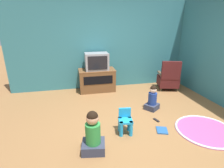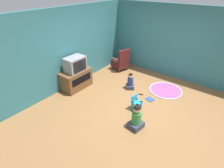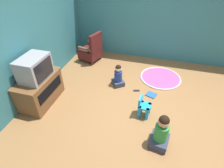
% 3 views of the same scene
% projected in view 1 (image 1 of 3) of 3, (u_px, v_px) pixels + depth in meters
% --- Properties ---
extents(ground_plane, '(30.00, 30.00, 0.00)m').
position_uv_depth(ground_plane, '(138.00, 123.00, 3.50)').
color(ground_plane, olive).
extents(wall_back, '(5.35, 0.12, 2.57)m').
position_uv_depth(wall_back, '(102.00, 45.00, 5.18)').
color(wall_back, teal).
rests_on(wall_back, ground_plane).
extents(tv_cabinet, '(1.03, 0.55, 0.65)m').
position_uv_depth(tv_cabinet, '(97.00, 80.00, 5.13)').
color(tv_cabinet, brown).
rests_on(tv_cabinet, ground_plane).
extents(television, '(0.65, 0.45, 0.48)m').
position_uv_depth(television, '(97.00, 61.00, 4.93)').
color(television, '#939399').
rests_on(television, tv_cabinet).
extents(black_armchair, '(0.68, 0.69, 0.90)m').
position_uv_depth(black_armchair, '(168.00, 79.00, 5.21)').
color(black_armchair, brown).
rests_on(black_armchair, ground_plane).
extents(yellow_kid_chair, '(0.27, 0.26, 0.46)m').
position_uv_depth(yellow_kid_chair, '(125.00, 123.00, 3.14)').
color(yellow_kid_chair, '#1E99DB').
rests_on(yellow_kid_chair, ground_plane).
extents(play_mat, '(1.09, 1.09, 0.04)m').
position_uv_depth(play_mat, '(206.00, 130.00, 3.26)').
color(play_mat, '#A54C8C').
rests_on(play_mat, ground_plane).
extents(child_watching_left, '(0.39, 0.38, 0.58)m').
position_uv_depth(child_watching_left, '(152.00, 99.00, 4.01)').
color(child_watching_left, '#33384C').
rests_on(child_watching_left, ground_plane).
extents(child_watching_center, '(0.40, 0.36, 0.69)m').
position_uv_depth(child_watching_center, '(93.00, 135.00, 2.65)').
color(child_watching_center, '#33384C').
rests_on(child_watching_center, ground_plane).
extents(book, '(0.26, 0.28, 0.02)m').
position_uv_depth(book, '(162.00, 130.00, 3.25)').
color(book, '#235699').
rests_on(book, ground_plane).
extents(remote_control, '(0.09, 0.16, 0.02)m').
position_uv_depth(remote_control, '(156.00, 120.00, 3.60)').
color(remote_control, black).
rests_on(remote_control, ground_plane).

